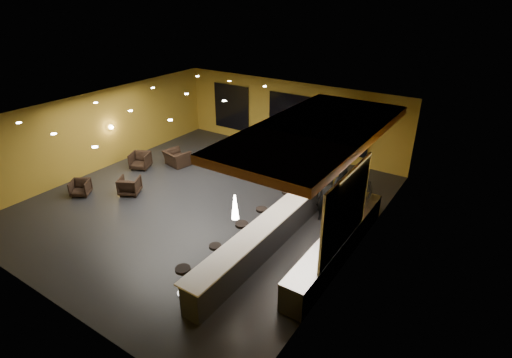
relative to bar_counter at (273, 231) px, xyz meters
The scene contains 35 objects.
floor 3.82m from the bar_counter, 164.68° to the left, with size 12.00×13.00×0.10m, color black.
ceiling 4.86m from the bar_counter, 164.68° to the left, with size 12.00×13.00×0.10m, color black.
wall_back 8.48m from the bar_counter, 115.80° to the left, with size 12.00×0.10×3.50m, color olive.
wall_front 6.76m from the bar_counter, 123.33° to the right, with size 12.00×0.10×3.50m, color olive.
wall_left 9.83m from the bar_counter, behind, with size 0.10×13.00×3.50m, color olive.
wall_right 2.88m from the bar_counter, 22.62° to the left, with size 0.10×13.00×3.50m, color olive.
wood_soffit 3.51m from the bar_counter, 80.07° to the left, with size 3.60×8.00×0.28m, color #96512B.
window_left 10.39m from the bar_counter, 133.86° to the left, with size 2.20×0.06×2.40m, color black.
window_center 8.37m from the bar_counter, 116.13° to the left, with size 2.20×0.06×2.40m, color black.
window_right 7.56m from the bar_counter, 94.99° to the left, with size 2.20×0.06×2.40m, color black.
tile_backsplash 2.75m from the bar_counter, ahead, with size 0.06×3.20×2.40m, color white.
bar_counter is the anchor object (origin of this frame).
bar_top 0.52m from the bar_counter, ahead, with size 0.78×8.10×0.05m, color white.
prep_counter 2.06m from the bar_counter, 14.04° to the left, with size 0.70×6.00×0.86m, color black.
prep_top 2.10m from the bar_counter, 14.04° to the left, with size 0.72×6.00×0.03m, color silver.
wall_shelf_lower 2.44m from the bar_counter, ahead, with size 0.30×1.50×0.03m, color silver.
wall_shelf_upper 2.67m from the bar_counter, ahead, with size 0.30×1.50×0.03m, color silver.
column 4.77m from the bar_counter, 90.00° to the left, with size 0.60×0.60×3.50m, color #A58625.
wall_sconce 9.73m from the bar_counter, behind, with size 0.22×0.22×0.22m, color #FFE5B2.
pendant_0 2.72m from the bar_counter, 90.00° to the right, with size 0.20×0.20×0.70m, color white.
pendant_1 1.92m from the bar_counter, 90.00° to the left, with size 0.20×0.20×0.70m, color white.
pendant_2 3.52m from the bar_counter, 90.00° to the left, with size 0.20×0.20×0.70m, color white.
staff_a 2.45m from the bar_counter, 71.99° to the left, with size 0.63×0.41×1.72m, color black.
staff_b 3.50m from the bar_counter, 74.59° to the left, with size 0.81×0.63×1.68m, color black.
staff_c 3.81m from the bar_counter, 65.01° to the left, with size 0.91×0.59×1.85m, color black.
armchair_a 8.28m from the bar_counter, behind, with size 0.69×0.71×0.64m, color black.
armchair_b 6.62m from the bar_counter, behind, with size 0.77×0.79×0.72m, color black.
armchair_c 8.36m from the bar_counter, 167.77° to the left, with size 0.81×0.83×0.76m, color black.
armchair_d 7.63m from the bar_counter, 157.17° to the left, with size 1.08×0.95×0.70m, color black.
bar_stool_0 3.40m from the bar_counter, 103.65° to the right, with size 0.43×0.43×0.86m.
bar_stool_1 2.08m from the bar_counter, 113.42° to the right, with size 0.38×0.38×0.75m.
bar_stool_2 1.01m from the bar_counter, 139.93° to the right, with size 0.44×0.44×0.86m.
bar_stool_3 1.01m from the bar_counter, 144.37° to the left, with size 0.40×0.40×0.78m.
bar_stool_4 2.23m from the bar_counter, 108.15° to the left, with size 0.42×0.42×0.82m.
bar_stool_5 3.57m from the bar_counter, 104.71° to the left, with size 0.38×0.38×0.75m.
Camera 1 is at (9.12, -10.28, 7.60)m, focal length 28.00 mm.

